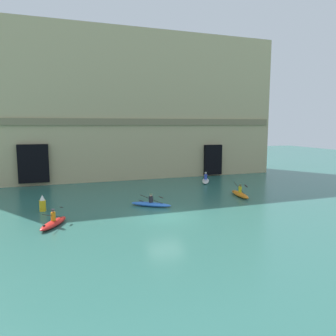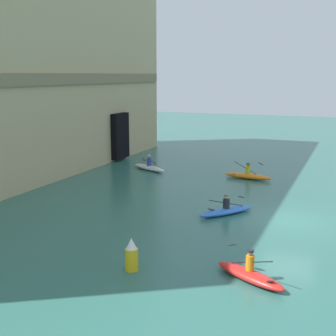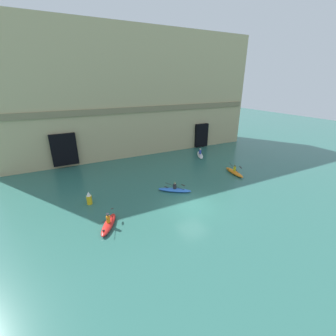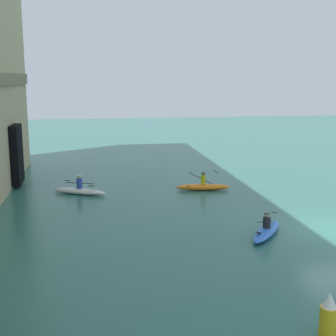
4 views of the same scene
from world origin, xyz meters
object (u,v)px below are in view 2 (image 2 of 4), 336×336
object	(u,v)px
kayak_white	(149,167)
kayak_orange	(248,176)
marker_buoy	(132,255)
kayak_blue	(226,210)
kayak_red	(250,274)

from	to	relation	value
kayak_white	kayak_orange	bearing A→B (deg)	-154.21
kayak_orange	marker_buoy	world-z (taller)	marker_buoy
kayak_blue	marker_buoy	bearing A→B (deg)	26.69
kayak_blue	kayak_red	bearing A→B (deg)	57.30
kayak_orange	kayak_white	size ratio (longest dim) A/B	0.99
kayak_white	kayak_red	bearing A→B (deg)	152.04
kayak_orange	kayak_red	distance (m)	16.15
kayak_orange	kayak_blue	bearing A→B (deg)	103.13
kayak_orange	kayak_white	world-z (taller)	kayak_orange
kayak_blue	kayak_red	distance (m)	7.76
kayak_white	kayak_red	xyz separation A→B (m)	(-15.98, -10.99, 0.01)
kayak_blue	kayak_white	world-z (taller)	kayak_white
marker_buoy	kayak_white	bearing A→B (deg)	22.31
kayak_orange	marker_buoy	bearing A→B (deg)	95.89
kayak_blue	kayak_red	xyz separation A→B (m)	(-7.24, -2.78, 0.02)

